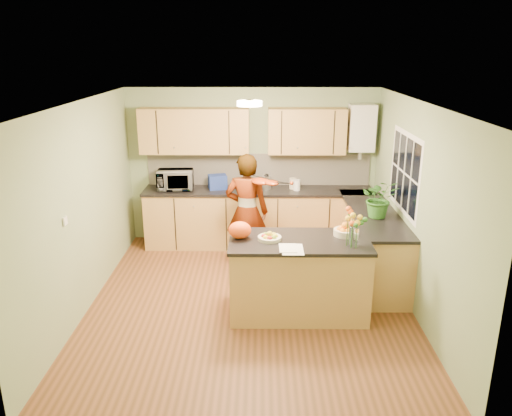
{
  "coord_description": "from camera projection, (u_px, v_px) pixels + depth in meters",
  "views": [
    {
      "loc": [
        0.13,
        -5.67,
        3.09
      ],
      "look_at": [
        0.07,
        0.5,
        1.1
      ],
      "focal_mm": 35.0,
      "sensor_mm": 36.0,
      "label": 1
    }
  ],
  "objects": [
    {
      "name": "jar_cream",
      "position": [
        293.0,
        183.0,
        7.93
      ],
      "size": [
        0.13,
        0.13,
        0.17
      ],
      "primitive_type": "cylinder",
      "rotation": [
        0.0,
        0.0,
        0.18
      ],
      "color": "beige",
      "rests_on": "back_counter"
    },
    {
      "name": "floor",
      "position": [
        250.0,
        302.0,
        6.35
      ],
      "size": [
        4.5,
        4.5,
        0.0
      ],
      "primitive_type": "plane",
      "color": "brown",
      "rests_on": "ground"
    },
    {
      "name": "microwave",
      "position": [
        175.0,
        180.0,
        7.88
      ],
      "size": [
        0.57,
        0.41,
        0.31
      ],
      "primitive_type": "imported",
      "rotation": [
        0.0,
        0.0,
        0.06
      ],
      "color": "white",
      "rests_on": "back_counter"
    },
    {
      "name": "wall_back",
      "position": [
        252.0,
        166.0,
        8.11
      ],
      "size": [
        4.0,
        0.02,
        2.5
      ],
      "primitive_type": "cube",
      "color": "gray",
      "rests_on": "floor"
    },
    {
      "name": "papers",
      "position": [
        293.0,
        249.0,
        5.54
      ],
      "size": [
        0.24,
        0.33,
        0.01
      ],
      "primitive_type": "cube",
      "color": "white",
      "rests_on": "peninsula_island"
    },
    {
      "name": "right_counter",
      "position": [
        372.0,
        243.0,
        7.0
      ],
      "size": [
        0.62,
        2.24,
        0.94
      ],
      "color": "tan",
      "rests_on": "floor"
    },
    {
      "name": "kettle",
      "position": [
        266.0,
        182.0,
        7.91
      ],
      "size": [
        0.15,
        0.15,
        0.29
      ],
      "rotation": [
        0.0,
        0.0,
        -0.39
      ],
      "color": "silver",
      "rests_on": "back_counter"
    },
    {
      "name": "wall_front",
      "position": [
        243.0,
        299.0,
        3.82
      ],
      "size": [
        4.0,
        0.02,
        2.5
      ],
      "primitive_type": "cube",
      "color": "gray",
      "rests_on": "floor"
    },
    {
      "name": "flower_vase",
      "position": [
        355.0,
        219.0,
        5.55
      ],
      "size": [
        0.27,
        0.27,
        0.49
      ],
      "rotation": [
        0.0,
        0.0,
        -0.32
      ],
      "color": "silver",
      "rests_on": "peninsula_island"
    },
    {
      "name": "orange_bowl",
      "position": [
        345.0,
        230.0,
        5.95
      ],
      "size": [
        0.27,
        0.27,
        0.15
      ],
      "color": "beige",
      "rests_on": "peninsula_island"
    },
    {
      "name": "wall_right",
      "position": [
        417.0,
        209.0,
        5.95
      ],
      "size": [
        0.02,
        4.5,
        2.5
      ],
      "primitive_type": "cube",
      "color": "gray",
      "rests_on": "floor"
    },
    {
      "name": "back_counter",
      "position": [
        258.0,
        217.0,
        8.06
      ],
      "size": [
        3.64,
        0.62,
        0.94
      ],
      "color": "tan",
      "rests_on": "floor"
    },
    {
      "name": "light_switch",
      "position": [
        65.0,
        221.0,
        5.4
      ],
      "size": [
        0.02,
        0.09,
        0.09
      ],
      "primitive_type": "cube",
      "color": "white",
      "rests_on": "wall_left"
    },
    {
      "name": "boiler",
      "position": [
        361.0,
        128.0,
        7.74
      ],
      "size": [
        0.4,
        0.3,
        0.86
      ],
      "color": "white",
      "rests_on": "wall_back"
    },
    {
      "name": "violinist",
      "position": [
        247.0,
        212.0,
        7.13
      ],
      "size": [
        0.67,
        0.49,
        1.7
      ],
      "primitive_type": "imported",
      "rotation": [
        0.0,
        0.0,
        2.99
      ],
      "color": "#E5B58C",
      "rests_on": "floor"
    },
    {
      "name": "ceiling_lamp",
      "position": [
        250.0,
        103.0,
        5.88
      ],
      "size": [
        0.3,
        0.3,
        0.07
      ],
      "color": "#FFEABF",
      "rests_on": "ceiling"
    },
    {
      "name": "window_right",
      "position": [
        405.0,
        173.0,
        6.43
      ],
      "size": [
        0.01,
        1.3,
        1.05
      ],
      "color": "white",
      "rests_on": "wall_right"
    },
    {
      "name": "peninsula_island",
      "position": [
        298.0,
        276.0,
        5.97
      ],
      "size": [
        1.65,
        0.84,
        0.95
      ],
      "color": "tan",
      "rests_on": "floor"
    },
    {
      "name": "splashback",
      "position": [
        259.0,
        169.0,
        8.11
      ],
      "size": [
        3.6,
        0.02,
        0.52
      ],
      "primitive_type": "cube",
      "color": "beige",
      "rests_on": "back_counter"
    },
    {
      "name": "jar_white",
      "position": [
        297.0,
        185.0,
        7.84
      ],
      "size": [
        0.13,
        0.13,
        0.17
      ],
      "primitive_type": "cylinder",
      "rotation": [
        0.0,
        0.0,
        -0.25
      ],
      "color": "white",
      "rests_on": "back_counter"
    },
    {
      "name": "fruit_dish",
      "position": [
        270.0,
        237.0,
        5.82
      ],
      "size": [
        0.27,
        0.27,
        0.1
      ],
      "color": "beige",
      "rests_on": "peninsula_island"
    },
    {
      "name": "potted_plant",
      "position": [
        380.0,
        198.0,
        6.55
      ],
      "size": [
        0.49,
        0.43,
        0.52
      ],
      "primitive_type": "imported",
      "rotation": [
        0.0,
        0.0,
        -0.06
      ],
      "color": "#306D24",
      "rests_on": "right_counter"
    },
    {
      "name": "upper_cabinets",
      "position": [
        241.0,
        131.0,
        7.76
      ],
      "size": [
        3.2,
        0.34,
        0.7
      ],
      "color": "tan",
      "rests_on": "wall_back"
    },
    {
      "name": "wall_left",
      "position": [
        83.0,
        208.0,
        5.98
      ],
      "size": [
        0.02,
        4.5,
        2.5
      ],
      "primitive_type": "cube",
      "color": "gray",
      "rests_on": "floor"
    },
    {
      "name": "ceiling",
      "position": [
        249.0,
        103.0,
        5.58
      ],
      "size": [
        4.0,
        4.5,
        0.02
      ],
      "primitive_type": "cube",
      "color": "silver",
      "rests_on": "wall_back"
    },
    {
      "name": "blue_box",
      "position": [
        218.0,
        182.0,
        7.92
      ],
      "size": [
        0.32,
        0.27,
        0.23
      ],
      "primitive_type": "cube",
      "rotation": [
        0.0,
        0.0,
        0.25
      ],
      "color": "navy",
      "rests_on": "back_counter"
    },
    {
      "name": "violin",
      "position": [
        261.0,
        181.0,
        6.76
      ],
      "size": [
        0.71,
        0.62,
        0.18
      ],
      "primitive_type": null,
      "rotation": [
        0.17,
        0.0,
        -0.61
      ],
      "color": "#531705",
      "rests_on": "violinist"
    },
    {
      "name": "orange_bag",
      "position": [
        240.0,
        230.0,
        5.85
      ],
      "size": [
        0.34,
        0.31,
        0.2
      ],
      "primitive_type": "ellipsoid",
      "rotation": [
        0.0,
        0.0,
        0.4
      ],
      "color": "#FF4F15",
      "rests_on": "peninsula_island"
    }
  ]
}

